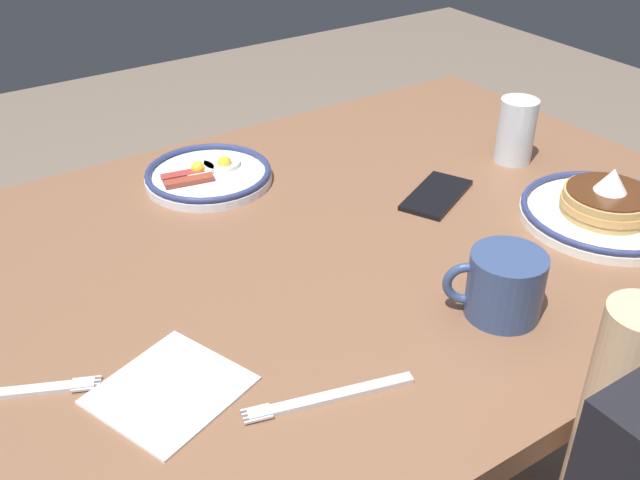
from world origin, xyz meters
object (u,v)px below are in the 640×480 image
at_px(fork_near, 15,392).
at_px(coffee_mug, 503,284).
at_px(plate_center_pancakes, 605,209).
at_px(cell_phone, 436,195).
at_px(plate_near_main, 208,175).
at_px(paper_napkin, 170,390).
at_px(drinking_glass, 515,134).
at_px(fork_far, 328,397).

bearing_deg(fork_near, coffee_mug, 160.93).
height_order(plate_center_pancakes, cell_phone, plate_center_pancakes).
distance_m(plate_near_main, coffee_mug, 0.56).
height_order(cell_phone, paper_napkin, cell_phone).
height_order(drinking_glass, fork_far, drinking_glass).
xyz_separation_m(plate_near_main, drinking_glass, (-0.49, 0.23, 0.04)).
height_order(plate_near_main, cell_phone, plate_near_main).
xyz_separation_m(drinking_glass, fork_far, (0.61, 0.31, -0.05)).
xyz_separation_m(cell_phone, paper_napkin, (0.55, 0.18, -0.00)).
relative_size(plate_center_pancakes, drinking_glass, 2.23).
bearing_deg(fork_near, fork_far, 145.21).
bearing_deg(plate_center_pancakes, fork_far, 8.34).
bearing_deg(drinking_glass, cell_phone, 8.35).
xyz_separation_m(plate_near_main, fork_near, (0.41, 0.34, -0.01)).
distance_m(plate_near_main, plate_center_pancakes, 0.64).
bearing_deg(fork_near, drinking_glass, -172.69).
relative_size(plate_near_main, coffee_mug, 1.89).
xyz_separation_m(plate_near_main, coffee_mug, (-0.15, 0.53, 0.03)).
distance_m(drinking_glass, cell_phone, 0.21).
relative_size(plate_near_main, fork_near, 1.20).
relative_size(cell_phone, paper_napkin, 0.96).
relative_size(plate_near_main, drinking_glass, 1.87).
xyz_separation_m(plate_center_pancakes, cell_phone, (0.17, -0.20, -0.02)).
xyz_separation_m(coffee_mug, paper_napkin, (0.41, -0.10, -0.04)).
bearing_deg(drinking_glass, fork_near, 7.31).
distance_m(plate_center_pancakes, fork_near, 0.87).
xyz_separation_m(coffee_mug, fork_far, (0.27, 0.01, -0.04)).
height_order(coffee_mug, cell_phone, coffee_mug).
relative_size(plate_center_pancakes, paper_napkin, 1.71).
xyz_separation_m(drinking_glass, cell_phone, (0.21, 0.03, -0.05)).
bearing_deg(cell_phone, paper_napkin, -8.13).
relative_size(plate_near_main, paper_napkin, 1.43).
bearing_deg(fork_far, cell_phone, -145.03).
bearing_deg(cell_phone, fork_near, -19.03).
distance_m(coffee_mug, fork_near, 0.59).
distance_m(coffee_mug, drinking_glass, 0.46).
distance_m(drinking_glass, paper_napkin, 0.78).
distance_m(plate_center_pancakes, paper_napkin, 0.71).
bearing_deg(coffee_mug, fork_near, -19.07).
bearing_deg(paper_napkin, cell_phone, -162.11).
height_order(paper_napkin, fork_near, fork_near).
xyz_separation_m(coffee_mug, drinking_glass, (-0.34, -0.31, 0.01)).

